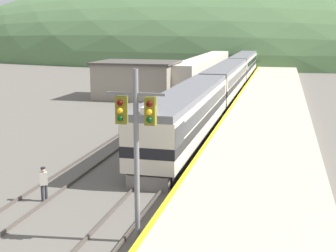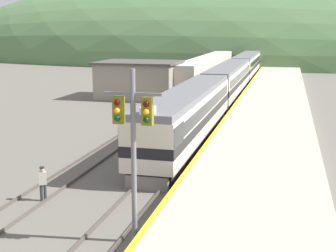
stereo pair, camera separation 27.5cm
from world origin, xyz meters
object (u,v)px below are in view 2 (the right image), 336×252
(carriage_third, at_px, (247,65))
(signal_mast_main, at_px, (133,132))
(carriage_second, at_px, (229,80))
(track_worker, at_px, (43,182))
(siding_train, at_px, (207,70))
(express_train_lead_car, at_px, (188,114))

(carriage_third, relative_size, signal_mast_main, 3.44)
(carriage_second, xyz_separation_m, track_worker, (-4.35, -35.50, -1.17))
(siding_train, bearing_deg, signal_mast_main, -83.33)
(track_worker, bearing_deg, carriage_third, 85.80)
(signal_mast_main, bearing_deg, carriage_third, 91.14)
(express_train_lead_car, relative_size, track_worker, 12.45)
(carriage_third, height_order, signal_mast_main, signal_mast_main)
(express_train_lead_car, bearing_deg, carriage_second, 90.00)
(carriage_second, distance_m, signal_mast_main, 38.68)
(carriage_second, distance_m, carriage_third, 23.68)
(express_train_lead_car, distance_m, track_worker, 13.36)
(carriage_second, distance_m, track_worker, 35.78)
(express_train_lead_car, xyz_separation_m, carriage_third, (0.00, 46.60, -0.01))
(siding_train, xyz_separation_m, track_worker, (0.53, -49.23, -1.09))
(carriage_third, bearing_deg, signal_mast_main, -88.86)
(carriage_second, relative_size, signal_mast_main, 3.44)
(carriage_second, height_order, siding_train, siding_train)
(carriage_second, bearing_deg, siding_train, 109.56)
(express_train_lead_car, bearing_deg, carriage_third, 90.00)
(siding_train, relative_size, track_worker, 20.82)
(carriage_third, distance_m, track_worker, 59.35)
(track_worker, bearing_deg, express_train_lead_car, 70.94)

